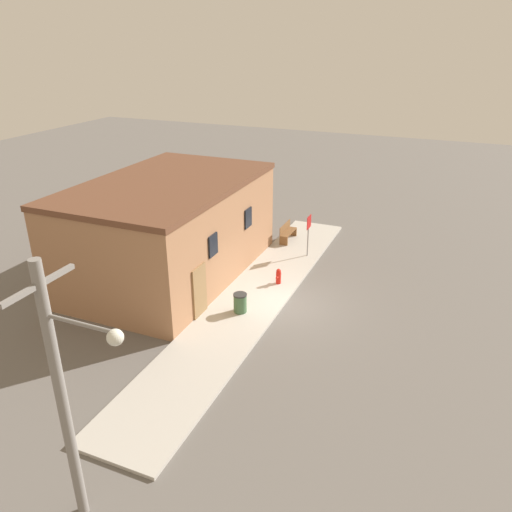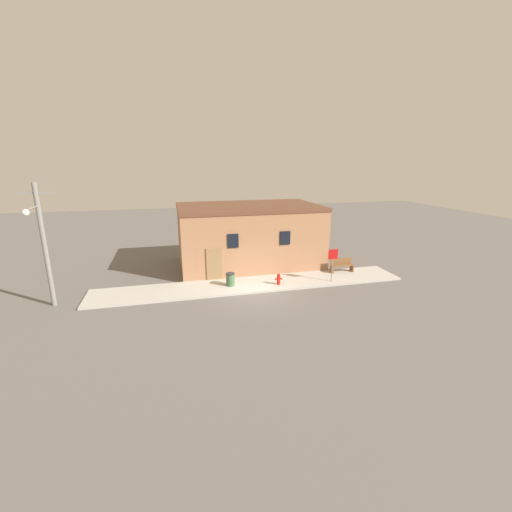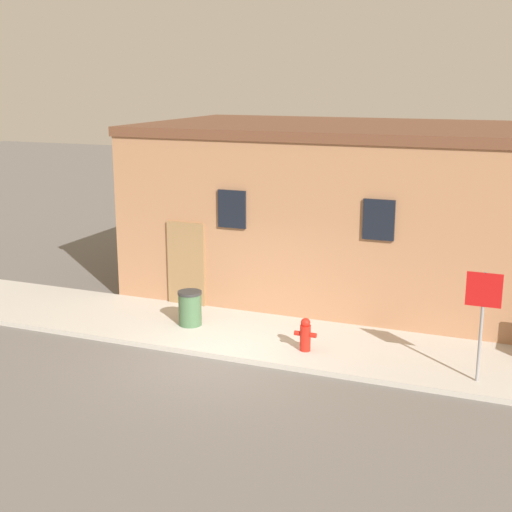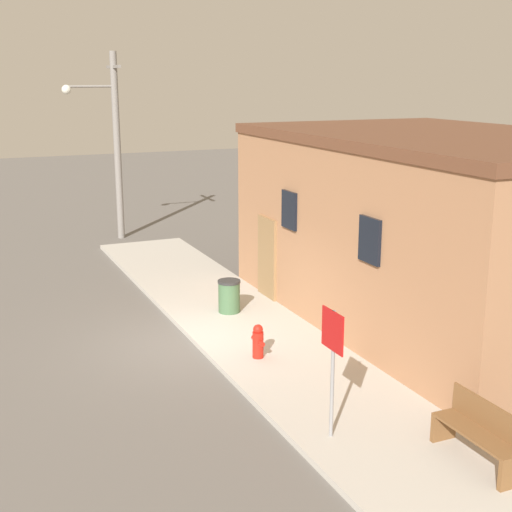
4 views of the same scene
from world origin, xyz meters
name	(u,v)px [view 3 (image 3 of 4)]	position (x,y,z in m)	size (l,w,h in m)	color
ground_plane	(219,360)	(0.00, 0.00, 0.00)	(80.00, 80.00, 0.00)	#66605B
sidewalk	(245,335)	(0.00, 1.41, 0.06)	(19.42, 2.81, 0.12)	#BCB7AD
brick_building	(339,208)	(0.84, 5.92, 2.23)	(10.11, 6.34, 4.45)	#A87551
fire_hydrant	(305,334)	(1.57, 0.87, 0.47)	(0.47, 0.23, 0.71)	red
stop_sign	(483,307)	(5.02, 0.60, 1.58)	(0.64, 0.06, 2.10)	gray
trash_bin	(190,308)	(-1.37, 1.41, 0.52)	(0.55, 0.55, 0.80)	#426642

